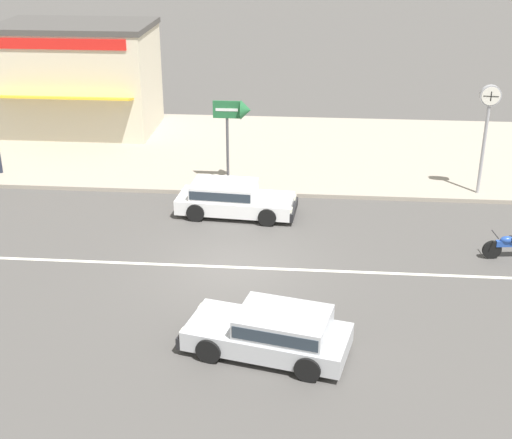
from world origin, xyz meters
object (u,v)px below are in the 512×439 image
object	(u,v)px
hatchback_white_0	(231,198)
hatchback_silver_3	(273,331)
street_clock	(488,113)
shopfront_corner_warung	(79,77)
arrow_signboard	(241,114)

from	to	relation	value
hatchback_white_0	hatchback_silver_3	world-z (taller)	same
street_clock	shopfront_corner_warung	distance (m)	17.68
street_clock	hatchback_white_0	bearing A→B (deg)	-164.98
hatchback_silver_3	shopfront_corner_warung	size ratio (longest dim) A/B	0.61
hatchback_silver_3	shopfront_corner_warung	world-z (taller)	shopfront_corner_warung
hatchback_silver_3	street_clock	distance (m)	12.53
hatchback_silver_3	arrow_signboard	size ratio (longest dim) A/B	1.31
hatchback_white_0	street_clock	distance (m)	9.22
hatchback_silver_3	street_clock	world-z (taller)	street_clock
hatchback_white_0	shopfront_corner_warung	bearing A→B (deg)	131.39
arrow_signboard	shopfront_corner_warung	bearing A→B (deg)	141.06
arrow_signboard	hatchback_white_0	bearing A→B (deg)	-91.66
hatchback_silver_3	arrow_signboard	bearing A→B (deg)	99.84
shopfront_corner_warung	arrow_signboard	bearing A→B (deg)	-38.94
hatchback_white_0	arrow_signboard	bearing A→B (deg)	88.34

